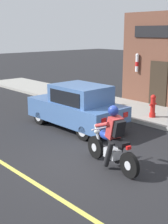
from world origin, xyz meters
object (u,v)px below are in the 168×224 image
Objects in this scene: motorcycle_with_rider at (112,142)px; traffic_cone at (112,98)px; car_hatchback at (77,107)px; fire_hydrant at (153,106)px.

motorcycle_with_rider reaches higher than traffic_cone.
car_hatchback is 6.33× the size of traffic_cone.
car_hatchback is 4.31× the size of fire_hydrant.
motorcycle_with_rider reaches higher than car_hatchback.
motorcycle_with_rider is at bearing -116.54° from car_hatchback.
fire_hydrant is at bearing -24.30° from car_hatchback.
traffic_cone is (3.16, 1.21, -0.33)m from car_hatchback.
fire_hydrant is at bearing 23.54° from motorcycle_with_rider.
motorcycle_with_rider is 3.35× the size of traffic_cone.
car_hatchback reaches higher than fire_hydrant.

